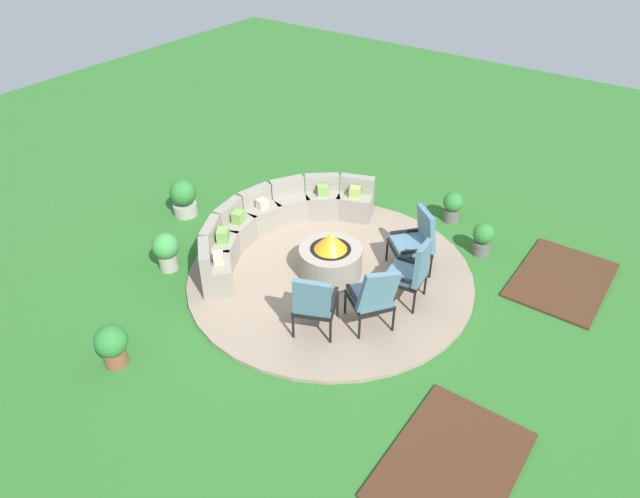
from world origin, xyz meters
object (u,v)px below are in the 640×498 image
potted_plant_3 (166,250)px  potted_plant_4 (184,197)px  fire_pit (330,258)px  potted_plant_0 (453,206)px  curved_stone_bench (274,222)px  lounge_chair_back_right (416,240)px  lounge_chair_front_right (373,296)px  lounge_chair_back_left (411,271)px  potted_plant_2 (112,344)px  potted_plant_1 (483,238)px  lounge_chair_front_left (314,301)px

potted_plant_3 → potted_plant_4: size_ratio=0.94×
fire_pit → potted_plant_0: bearing=-17.9°
curved_stone_bench → potted_plant_3: bearing=151.7°
lounge_chair_back_right → potted_plant_4: size_ratio=1.53×
lounge_chair_front_right → lounge_chair_back_left: 0.82m
potted_plant_3 → potted_plant_4: (1.33, 1.01, -0.00)m
lounge_chair_front_right → potted_plant_2: (-2.52, 2.40, -0.27)m
fire_pit → potted_plant_2: 3.42m
potted_plant_3 → fire_pit: bearing=-59.2°
curved_stone_bench → potted_plant_1: size_ratio=6.31×
potted_plant_0 → potted_plant_4: (-2.65, 4.11, 0.05)m
curved_stone_bench → potted_plant_3: 1.85m
potted_plant_0 → lounge_chair_front_left: bearing=175.8°
lounge_chair_front_right → lounge_chair_front_left: bearing=168.4°
lounge_chair_back_left → lounge_chair_back_right: bearing=15.6°
lounge_chair_front_left → lounge_chair_back_right: 2.13m
curved_stone_bench → potted_plant_0: (2.35, -2.22, -0.05)m
potted_plant_2 → curved_stone_bench: bearing=2.1°
curved_stone_bench → potted_plant_3: size_ratio=5.53×
lounge_chair_front_left → potted_plant_0: (3.85, -0.28, -0.28)m
lounge_chair_front_right → potted_plant_2: size_ratio=1.78×
lounge_chair_front_left → lounge_chair_back_left: bearing=36.5°
lounge_chair_back_right → potted_plant_0: 1.79m
potted_plant_2 → potted_plant_4: 3.76m
lounge_chair_front_left → potted_plant_0: 3.87m
lounge_chair_front_left → lounge_chair_front_right: lounge_chair_front_right is taller
lounge_chair_front_right → potted_plant_3: lounge_chair_front_right is taller
curved_stone_bench → lounge_chair_back_right: bearing=-75.9°
fire_pit → potted_plant_2: fire_pit is taller
fire_pit → lounge_chair_front_right: size_ratio=0.90×
lounge_chair_back_left → potted_plant_0: size_ratio=1.85×
lounge_chair_back_right → lounge_chair_back_left: bearing=155.7°
potted_plant_3 → lounge_chair_front_left: bearing=-87.3°
curved_stone_bench → lounge_chair_front_left: (-1.49, -1.94, 0.23)m
lounge_chair_back_right → potted_plant_0: bearing=-42.8°
lounge_chair_front_left → potted_plant_0: lounge_chair_front_left is taller
lounge_chair_front_right → lounge_chair_back_right: lounge_chair_front_right is taller
lounge_chair_front_left → potted_plant_1: 3.40m
curved_stone_bench → lounge_chair_front_right: bearing=-110.6°
lounge_chair_front_right → curved_stone_bench: bearing=105.5°
lounge_chair_front_right → potted_plant_0: lounge_chair_front_right is taller
potted_plant_1 → potted_plant_4: 5.34m
lounge_chair_front_right → potted_plant_3: 3.48m
potted_plant_0 → potted_plant_4: 4.89m
potted_plant_4 → lounge_chair_front_right: bearing=-98.5°
potted_plant_0 → potted_plant_2: (-5.82, 2.10, 0.03)m
fire_pit → potted_plant_3: bearing=120.8°
potted_plant_0 → lounge_chair_back_right: bearing=-175.1°
curved_stone_bench → lounge_chair_back_right: 2.46m
curved_stone_bench → lounge_chair_front_right: (-0.95, -2.53, 0.25)m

